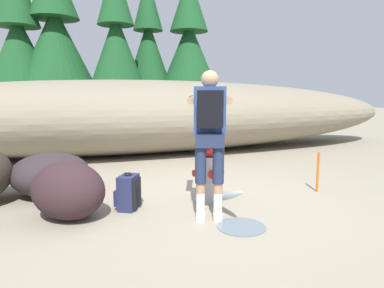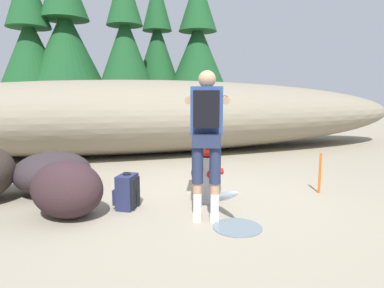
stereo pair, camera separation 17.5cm
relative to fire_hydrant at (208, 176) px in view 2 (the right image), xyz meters
name	(u,v)px [view 2 (the right image)]	position (x,y,z in m)	size (l,w,h in m)	color
ground_plane	(202,206)	(-0.13, -0.16, -0.37)	(56.00, 56.00, 0.04)	gray
dirt_embankment	(148,116)	(-0.13, 4.11, 0.54)	(14.65, 3.20, 1.79)	gray
fire_hydrant	(208,176)	(0.00, 0.00, 0.00)	(0.44, 0.39, 0.77)	#B2B2B7
hydrant_water_jet	(227,205)	(0.00, -0.70, -0.18)	(0.54, 1.10, 0.44)	silver
utility_worker	(207,125)	(-0.23, -0.60, 0.75)	(0.72, 1.04, 1.72)	beige
spare_backpack	(127,192)	(-1.09, 0.00, -0.14)	(0.36, 0.36, 0.47)	#23284C
boulder_large	(67,189)	(-1.80, -0.09, -0.01)	(0.93, 0.72, 0.68)	#332125
boulder_small	(53,172)	(-2.06, 1.01, -0.04)	(1.09, 1.13, 0.62)	#30272B
pine_tree_far_left	(30,39)	(-3.64, 10.42, 3.17)	(2.56, 2.56, 6.47)	#47331E
pine_tree_left	(66,31)	(-2.31, 10.40, 3.53)	(2.90, 2.90, 6.89)	#47331E
pine_tree_center	(125,37)	(-0.10, 9.43, 3.28)	(2.16, 2.16, 6.43)	#47331E
pine_tree_right	(157,41)	(1.40, 10.61, 3.37)	(1.97, 1.97, 6.51)	#47331E
pine_tree_far_right	(198,42)	(3.05, 10.02, 3.32)	(2.53, 2.53, 6.53)	#47331E
survey_stake	(320,173)	(1.70, -0.14, -0.05)	(0.04, 0.04, 0.60)	#E55914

